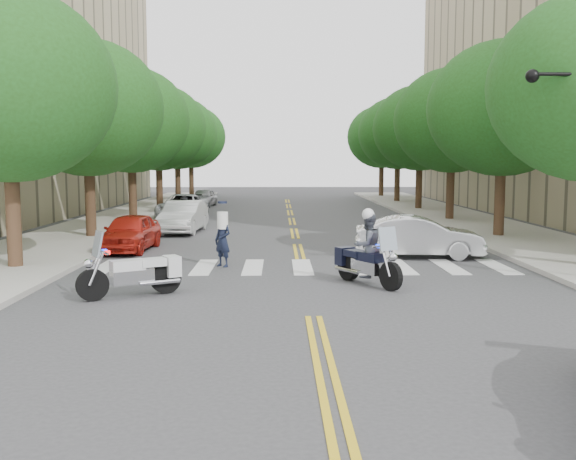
{
  "coord_description": "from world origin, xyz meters",
  "views": [
    {
      "loc": [
        -0.75,
        -13.49,
        3.33
      ],
      "look_at": [
        -0.47,
        5.41,
        1.3
      ],
      "focal_mm": 40.0,
      "sensor_mm": 36.0,
      "label": 1
    }
  ],
  "objects_px": {
    "motorcycle_parked": "(139,273)",
    "convertible": "(419,237)",
    "officer_standing": "(223,240)",
    "motorcycle_police": "(366,251)"
  },
  "relations": [
    {
      "from": "motorcycle_parked",
      "to": "convertible",
      "type": "relative_size",
      "value": 0.55
    },
    {
      "from": "motorcycle_police",
      "to": "convertible",
      "type": "distance_m",
      "value": 5.49
    },
    {
      "from": "convertible",
      "to": "motorcycle_parked",
      "type": "bearing_deg",
      "value": 133.38
    },
    {
      "from": "officer_standing",
      "to": "convertible",
      "type": "relative_size",
      "value": 0.38
    },
    {
      "from": "officer_standing",
      "to": "motorcycle_police",
      "type": "bearing_deg",
      "value": 3.45
    },
    {
      "from": "motorcycle_parked",
      "to": "officer_standing",
      "type": "relative_size",
      "value": 1.42
    },
    {
      "from": "officer_standing",
      "to": "convertible",
      "type": "bearing_deg",
      "value": 55.27
    },
    {
      "from": "motorcycle_parked",
      "to": "officer_standing",
      "type": "height_order",
      "value": "motorcycle_parked"
    },
    {
      "from": "motorcycle_parked",
      "to": "convertible",
      "type": "bearing_deg",
      "value": -82.48
    },
    {
      "from": "officer_standing",
      "to": "convertible",
      "type": "xyz_separation_m",
      "value": [
        6.64,
        1.84,
        -0.12
      ]
    }
  ]
}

